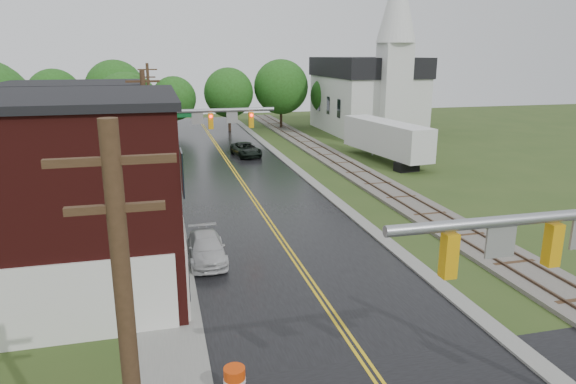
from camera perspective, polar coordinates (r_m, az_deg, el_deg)
name	(u,v)px	position (r m, az deg, el deg)	size (l,w,h in m)	color
main_road	(245,187)	(39.22, -4.77, 0.52)	(10.00, 90.00, 0.02)	black
curb_right	(296,170)	(45.09, 0.95, 2.50)	(0.80, 70.00, 0.12)	gray
sidewalk_left	(163,212)	(33.93, -13.72, -2.20)	(2.40, 50.00, 0.12)	gray
brick_building	(3,198)	(24.04, -29.07, -0.55)	(14.30, 10.30, 8.30)	#43110E
yellow_house	(80,164)	(34.47, -22.08, 2.88)	(8.00, 7.00, 6.40)	tan
darkred_building	(110,153)	(43.33, -19.16, 4.11)	(7.00, 6.00, 4.40)	#3F0F0C
church	(370,87)	(66.67, 9.07, 11.49)	(10.40, 18.40, 20.00)	silver
railroad	(346,166)	(46.46, 6.44, 2.92)	(3.20, 80.00, 0.30)	#59544C
traffic_signal_near	(576,262)	(14.34, 29.35, -6.84)	(7.34, 0.30, 7.20)	gray
traffic_signal_far	(200,129)	(34.91, -9.78, 6.87)	(7.34, 0.43, 7.20)	gray
utility_pole_b	(148,148)	(29.92, -15.34, 4.71)	(1.80, 0.28, 9.00)	#382616
utility_pole_c	(150,109)	(51.73, -15.08, 8.92)	(1.80, 0.28, 9.00)	#382616
tree_left_c	(65,118)	(48.29, -23.53, 7.53)	(6.00, 6.00, 7.65)	black
tree_left_e	(129,106)	(53.67, -17.28, 9.07)	(6.40, 6.40, 8.16)	black
suv_dark	(246,150)	(51.08, -4.67, 4.71)	(2.20, 4.78, 1.33)	black
pickup_white	(206,248)	(25.60, -9.05, -6.20)	(1.75, 4.32, 1.25)	silver
semi_trailer	(386,138)	(49.09, 10.87, 5.93)	(4.09, 12.01, 3.74)	black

